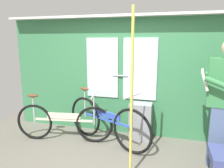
{
  "coord_description": "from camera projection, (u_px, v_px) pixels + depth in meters",
  "views": [
    {
      "loc": [
        0.67,
        -2.5,
        1.73
      ],
      "look_at": [
        -0.21,
        0.71,
        1.06
      ],
      "focal_mm": 34.27,
      "sensor_mm": 36.0,
      "label": 1
    }
  ],
  "objects": [
    {
      "name": "train_door_wall",
      "position": [
        131.0,
        74.0,
        3.89
      ],
      "size": [
        4.73,
        0.28,
        2.17
      ],
      "color": "#387A4C",
      "rests_on": "ground_plane"
    },
    {
      "name": "bicycle_near_door",
      "position": [
        106.0,
        122.0,
        3.61
      ],
      "size": [
        1.63,
        0.79,
        0.94
      ],
      "rotation": [
        0.0,
        0.0,
        -0.42
      ],
      "color": "black",
      "rests_on": "ground_plane"
    },
    {
      "name": "bicycle_leaning_behind",
      "position": [
        63.0,
        122.0,
        3.71
      ],
      "size": [
        1.7,
        0.45,
        0.85
      ],
      "rotation": [
        0.0,
        0.0,
        0.15
      ],
      "color": "black",
      "rests_on": "ground_plane"
    },
    {
      "name": "trash_bin_by_wall",
      "position": [
        140.0,
        121.0,
        3.79
      ],
      "size": [
        0.38,
        0.28,
        0.66
      ],
      "primitive_type": "cube",
      "color": "gray",
      "rests_on": "ground_plane"
    },
    {
      "name": "handrail_pole",
      "position": [
        132.0,
        97.0,
        2.6
      ],
      "size": [
        0.04,
        0.04,
        2.13
      ],
      "primitive_type": "cylinder",
      "color": "#C6C14C",
      "rests_on": "ground_plane"
    }
  ]
}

